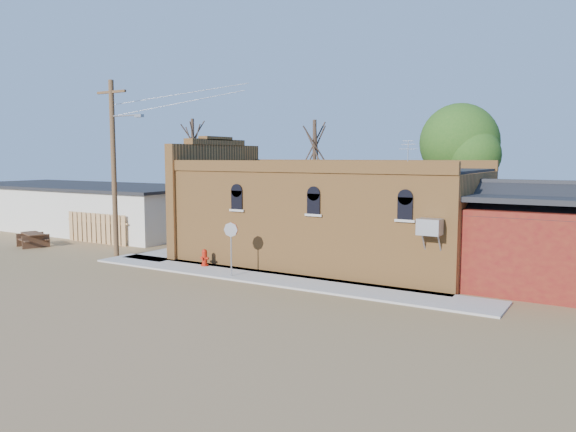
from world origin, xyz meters
The scene contains 15 objects.
ground centered at (0.00, 0.00, 0.00)m, with size 120.00×120.00×0.00m, color brown.
sidewalk_south centered at (1.50, 0.90, 0.04)m, with size 19.00×2.20×0.08m, color #9E9991.
sidewalk_west centered at (-6.30, 6.00, 0.04)m, with size 2.60×10.00×0.08m, color #9E9991.
brick_bar centered at (1.64, 5.49, 2.34)m, with size 16.40×7.97×6.30m.
red_shed centered at (11.50, 5.50, 2.27)m, with size 5.40×6.40×4.30m.
storage_building centered at (-19.00, 8.00, 1.60)m, with size 20.40×8.40×3.17m.
wood_fence centered at (-12.80, 3.80, 0.90)m, with size 5.20×0.10×1.80m, color #AD804E, non-canonical shape.
utility_pole centered at (-8.14, 1.20, 4.77)m, with size 3.12×0.26×9.00m.
tree_bare_near centered at (-3.00, 13.00, 5.96)m, with size 2.80×2.80×7.65m.
tree_bare_far centered at (-14.00, 14.00, 6.36)m, with size 2.80×2.80×8.16m.
tree_leafy centered at (6.00, 13.50, 5.93)m, with size 4.40×4.40×8.15m.
fire_hydrant centered at (-2.50, 1.40, 0.47)m, with size 0.45×0.42×0.79m.
stop_sign centered at (-0.06, 0.25, 1.86)m, with size 0.62×0.21×2.32m.
trash_barrel centered at (-6.50, 6.02, 0.45)m, with size 0.48×0.48×0.74m, color navy.
picnic_table centered at (-14.87, 0.99, 0.52)m, with size 2.29×2.00×0.80m.
Camera 1 is at (14.29, -18.65, 5.19)m, focal length 35.00 mm.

